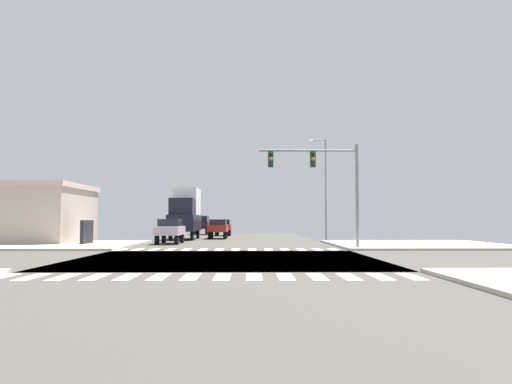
% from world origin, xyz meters
% --- Properties ---
extents(ground, '(90.00, 90.00, 0.05)m').
position_xyz_m(ground, '(0.00, 0.00, -0.03)').
color(ground, '#45423B').
extents(sidewalk_corner_ne, '(12.00, 12.00, 0.14)m').
position_xyz_m(sidewalk_corner_ne, '(13.00, 12.00, 0.07)').
color(sidewalk_corner_ne, '#B2ADA3').
rests_on(sidewalk_corner_ne, ground).
extents(sidewalk_corner_nw, '(12.00, 12.00, 0.14)m').
position_xyz_m(sidewalk_corner_nw, '(-13.00, 12.00, 0.07)').
color(sidewalk_corner_nw, '#B7B29C').
rests_on(sidewalk_corner_nw, ground).
extents(crosswalk_near, '(13.50, 2.00, 0.01)m').
position_xyz_m(crosswalk_near, '(-0.25, -7.30, 0.00)').
color(crosswalk_near, white).
rests_on(crosswalk_near, ground).
extents(crosswalk_far, '(13.50, 2.00, 0.01)m').
position_xyz_m(crosswalk_far, '(-0.25, 7.30, 0.00)').
color(crosswalk_far, white).
rests_on(crosswalk_far, ground).
extents(traffic_signal_mast, '(6.24, 0.55, 6.54)m').
position_xyz_m(traffic_signal_mast, '(5.42, 7.53, 4.82)').
color(traffic_signal_mast, gray).
rests_on(traffic_signal_mast, ground).
extents(street_lamp, '(1.78, 0.32, 9.24)m').
position_xyz_m(street_lamp, '(7.83, 21.80, 5.43)').
color(street_lamp, gray).
rests_on(street_lamp, ground).
extents(sedan_nearside_1, '(1.80, 4.30, 1.88)m').
position_xyz_m(sedan_nearside_1, '(-5.00, 14.86, 1.12)').
color(sedan_nearside_1, black).
rests_on(sedan_nearside_1, ground).
extents(sedan_queued_2, '(1.80, 4.30, 1.88)m').
position_xyz_m(sedan_queued_2, '(-2.00, 34.46, 1.12)').
color(sedan_queued_2, black).
rests_on(sedan_queued_2, ground).
extents(box_truck_leading_1, '(2.40, 7.20, 4.85)m').
position_xyz_m(box_truck_leading_1, '(-5.00, 23.72, 2.56)').
color(box_truck_leading_1, black).
rests_on(box_truck_leading_1, ground).
extents(sedan_trailing_3, '(1.80, 4.30, 1.88)m').
position_xyz_m(sedan_trailing_3, '(-2.00, 25.25, 1.12)').
color(sedan_trailing_3, black).
rests_on(sedan_trailing_3, ground).
extents(suv_middle_3, '(1.96, 4.60, 2.34)m').
position_xyz_m(suv_middle_3, '(-5.00, 39.20, 1.39)').
color(suv_middle_3, black).
rests_on(suv_middle_3, ground).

